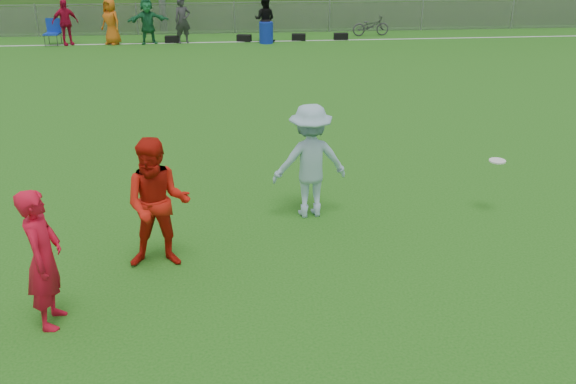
{
  "coord_description": "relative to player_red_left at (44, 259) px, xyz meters",
  "views": [
    {
      "loc": [
        -0.38,
        -7.43,
        4.67
      ],
      "look_at": [
        0.38,
        0.5,
        1.19
      ],
      "focal_mm": 40.0,
      "sensor_mm": 36.0,
      "label": 1
    }
  ],
  "objects": [
    {
      "name": "ground",
      "position": [
        2.64,
        0.53,
        -0.89
      ],
      "size": [
        120.0,
        120.0,
        0.0
      ],
      "primitive_type": "plane",
      "color": "#1B5C13",
      "rests_on": "ground"
    },
    {
      "name": "sideline_far",
      "position": [
        2.64,
        18.53,
        -0.89
      ],
      "size": [
        60.0,
        0.1,
        0.01
      ],
      "primitive_type": "cube",
      "color": "white",
      "rests_on": "ground"
    },
    {
      "name": "fence",
      "position": [
        2.64,
        20.53,
        -0.25
      ],
      "size": [
        58.0,
        0.06,
        1.3
      ],
      "color": "gray",
      "rests_on": "ground"
    },
    {
      "name": "spectator_row",
      "position": [
        -0.36,
        18.53,
        -0.05
      ],
      "size": [
        8.58,
        0.92,
        1.69
      ],
      "color": "#B70C30",
      "rests_on": "ground"
    },
    {
      "name": "gear_bags",
      "position": [
        3.77,
        18.63,
        -0.76
      ],
      "size": [
        7.2,
        0.43,
        0.26
      ],
      "color": "black",
      "rests_on": "ground"
    },
    {
      "name": "player_red_left",
      "position": [
        0.0,
        0.0,
        0.0
      ],
      "size": [
        0.44,
        0.66,
        1.79
      ],
      "primitive_type": "imported",
      "rotation": [
        0.0,
        0.0,
        1.56
      ],
      "color": "red",
      "rests_on": "ground"
    },
    {
      "name": "player_red_center",
      "position": [
        1.23,
        1.32,
        0.06
      ],
      "size": [
        0.94,
        0.73,
        1.91
      ],
      "primitive_type": "imported",
      "rotation": [
        0.0,
        0.0,
        -0.01
      ],
      "color": "red",
      "rests_on": "ground"
    },
    {
      "name": "player_blue",
      "position": [
        3.55,
        2.78,
        0.06
      ],
      "size": [
        1.31,
        0.85,
        1.9
      ],
      "primitive_type": "imported",
      "rotation": [
        0.0,
        0.0,
        3.26
      ],
      "color": "#91B7CA",
      "rests_on": "ground"
    },
    {
      "name": "frisbee",
      "position": [
        6.63,
        2.59,
        0.02
      ],
      "size": [
        0.27,
        0.27,
        0.03
      ],
      "color": "white",
      "rests_on": "ground"
    },
    {
      "name": "recycling_bin",
      "position": [
        3.81,
        18.2,
        -0.49
      ],
      "size": [
        0.69,
        0.69,
        0.8
      ],
      "primitive_type": "cylinder",
      "rotation": [
        0.0,
        0.0,
        -0.35
      ],
      "color": "#0F29A6",
      "rests_on": "ground"
    },
    {
      "name": "camp_chair",
      "position": [
        -4.31,
        18.55,
        -0.61
      ],
      "size": [
        0.59,
        0.6,
        0.98
      ],
      "rotation": [
        0.0,
        0.0,
        -0.1
      ],
      "color": "#1033B4",
      "rests_on": "ground"
    },
    {
      "name": "bicycle",
      "position": [
        8.18,
        19.41,
        -0.5
      ],
      "size": [
        1.55,
        0.64,
        0.79
      ],
      "primitive_type": "imported",
      "rotation": [
        0.0,
        0.0,
        1.65
      ],
      "color": "#313134",
      "rests_on": "ground"
    }
  ]
}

